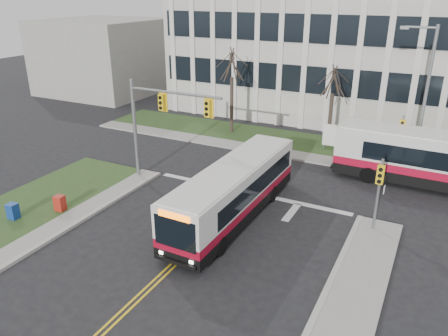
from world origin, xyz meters
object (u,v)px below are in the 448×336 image
newspaper_box_red (60,204)px  newspaper_box_blue (13,212)px  directory_sign (333,136)px  streetlight (423,92)px  bus_main (234,193)px  bus_cross (441,163)px

newspaper_box_red → newspaper_box_blue: bearing=-135.4°
directory_sign → newspaper_box_red: 19.26m
streetlight → newspaper_box_blue: size_ratio=9.68×
newspaper_box_blue → newspaper_box_red: (1.45, 1.76, 0.00)m
directory_sign → bus_main: (-2.04, -12.39, 0.26)m
bus_main → newspaper_box_red: (-8.51, -3.71, -0.95)m
streetlight → bus_cross: (1.72, -2.20, -3.58)m
bus_main → newspaper_box_red: 9.33m
directory_sign → bus_main: bus_main is taller
streetlight → directory_sign: 6.96m
bus_main → newspaper_box_blue: size_ratio=11.27×
bus_cross → directory_sign: bearing=-114.7°
newspaper_box_red → bus_main: bearing=17.6°
streetlight → directory_sign: size_ratio=4.60×
streetlight → newspaper_box_red: bearing=-137.4°
streetlight → bus_main: size_ratio=0.86×
streetlight → newspaper_box_red: 22.35m
bus_main → bus_cross: 12.86m
bus_main → bus_cross: (9.29, 8.89, 0.19)m
newspaper_box_blue → newspaper_box_red: size_ratio=1.00×
newspaper_box_blue → newspaper_box_red: same height
directory_sign → bus_cross: (7.25, -3.50, 0.45)m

